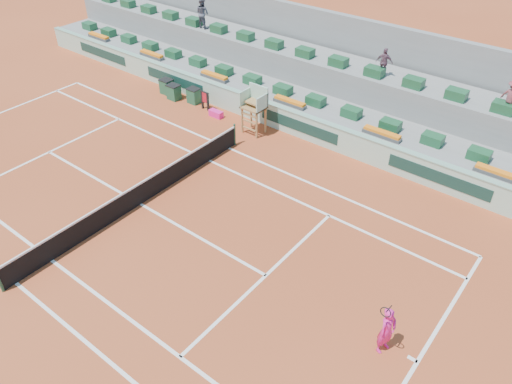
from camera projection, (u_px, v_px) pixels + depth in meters
ground at (141, 204)px, 20.23m from camera, size 90.00×90.00×0.00m
seating_tier_lower at (292, 98)px, 26.60m from camera, size 36.00×4.00×1.20m
seating_tier_upper at (310, 76)px, 27.19m from camera, size 36.00×2.40×2.60m
stadium_back_wall at (326, 52)px, 27.66m from camera, size 36.00×0.40×4.40m
player_bag at (216, 114)px, 26.10m from camera, size 0.77×0.34×0.34m
spectator_left at (202, 13)px, 29.13m from camera, size 0.83×0.65×1.71m
spectator_mid at (384, 62)px, 23.65m from camera, size 0.85×0.50×1.37m
spectator_right at (512, 96)px, 20.63m from camera, size 1.08×0.84×1.46m
court_lines at (141, 204)px, 20.23m from camera, size 23.89×11.09×0.01m
tennis_net at (139, 194)px, 19.91m from camera, size 0.10×11.97×1.10m
advertising_hoarding at (268, 113)px, 25.18m from camera, size 36.00×0.34×1.26m
umpire_chair at (255, 104)px, 24.02m from camera, size 1.10×0.90×2.40m
seat_row_lower at (283, 90)px, 25.55m from camera, size 32.90×0.60×0.44m
seat_row_upper at (305, 52)px, 25.90m from camera, size 32.90×0.60×0.44m
flower_planters at (250, 89)px, 25.84m from camera, size 26.80×0.36×0.28m
drink_cooler_a at (194, 96)px, 27.25m from camera, size 0.66×0.57×0.84m
drink_cooler_b at (174, 92)px, 27.61m from camera, size 0.68×0.59×0.84m
drink_cooler_c at (167, 86)px, 28.19m from camera, size 0.69×0.60×0.84m
towel_rack at (205, 99)px, 26.50m from camera, size 0.57×0.09×1.03m
tennis_player at (387, 330)px, 14.19m from camera, size 0.54×0.91×2.28m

